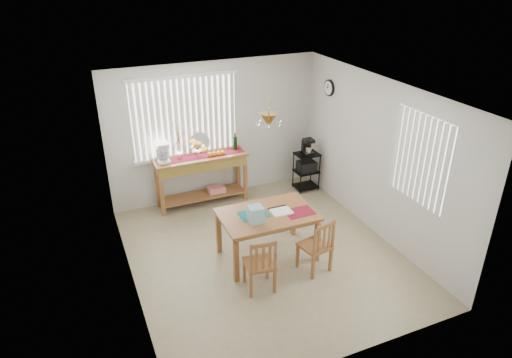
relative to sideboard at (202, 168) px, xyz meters
name	(u,v)px	position (x,y,z in m)	size (l,w,h in m)	color
ground	(264,254)	(0.37, -1.99, -0.72)	(4.00, 4.50, 0.01)	tan
room_shell	(265,155)	(0.37, -1.97, 0.97)	(4.20, 4.70, 2.70)	silver
sideboard	(202,168)	(0.00, 0.00, 0.00)	(1.70, 0.48, 0.96)	#996033
sideboard_items	(186,151)	(-0.27, 0.01, 0.39)	(1.62, 0.41, 0.73)	maroon
wire_cart	(306,168)	(2.07, -0.25, -0.26)	(0.45, 0.36, 0.76)	black
cart_items	(307,147)	(2.07, -0.24, 0.19)	(0.18, 0.22, 0.31)	black
dining_table	(267,218)	(0.39, -2.05, -0.04)	(1.44, 0.94, 0.76)	#996033
table_items	(262,214)	(0.25, -2.17, 0.14)	(1.09, 0.53, 0.24)	#136C6C
chair_left	(260,265)	(-0.03, -2.74, -0.30)	(0.44, 0.44, 0.86)	#996033
chair_right	(317,246)	(0.90, -2.67, -0.29)	(0.47, 0.47, 0.87)	#996033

